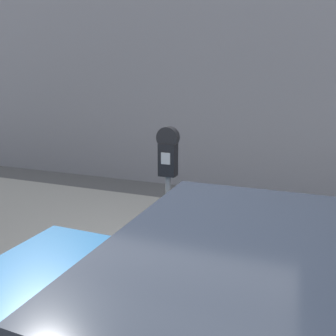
{
  "coord_description": "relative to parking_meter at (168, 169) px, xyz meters",
  "views": [
    {
      "loc": [
        1.11,
        -1.79,
        2.07
      ],
      "look_at": [
        -0.06,
        1.22,
        1.3
      ],
      "focal_mm": 35.0,
      "sensor_mm": 36.0,
      "label": 1
    }
  ],
  "objects": [
    {
      "name": "parking_meter",
      "position": [
        0.0,
        0.0,
        0.0
      ],
      "size": [
        0.22,
        0.13,
        1.61
      ],
      "color": "slate",
      "rests_on": "sidewalk"
    },
    {
      "name": "building_facade",
      "position": [
        0.06,
        3.78,
        1.78
      ],
      "size": [
        24.0,
        0.3,
        6.14
      ],
      "color": "gray",
      "rests_on": "ground_plane"
    },
    {
      "name": "sidewalk",
      "position": [
        0.06,
        0.98,
        -1.23
      ],
      "size": [
        24.0,
        2.8,
        0.11
      ],
      "color": "#9E9B96",
      "rests_on": "ground_plane"
    }
  ]
}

